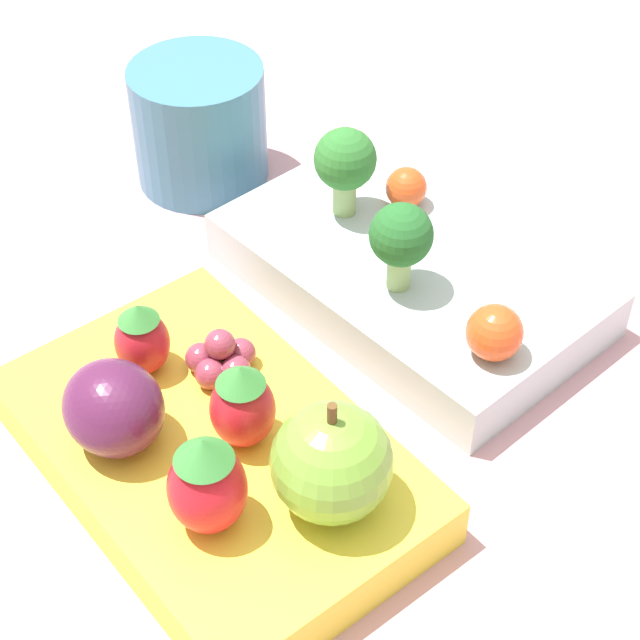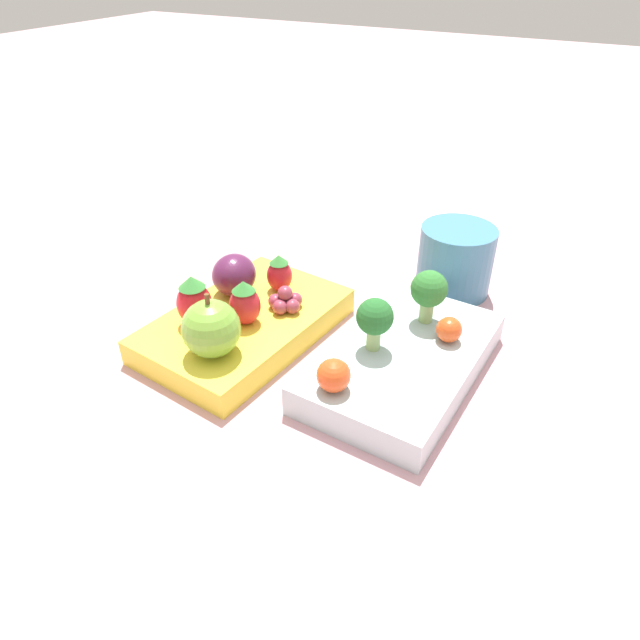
# 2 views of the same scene
# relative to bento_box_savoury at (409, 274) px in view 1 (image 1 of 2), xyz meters

# --- Properties ---
(ground_plane) EXTENTS (4.00, 4.00, 0.00)m
(ground_plane) POSITION_rel_bento_box_savoury_xyz_m (0.01, -0.08, -0.01)
(ground_plane) COLOR #C6939E
(bento_box_savoury) EXTENTS (0.20, 0.13, 0.03)m
(bento_box_savoury) POSITION_rel_bento_box_savoury_xyz_m (0.00, 0.00, 0.00)
(bento_box_savoury) COLOR silver
(bento_box_savoury) RESTS_ON ground_plane
(bento_box_fruit) EXTENTS (0.21, 0.14, 0.03)m
(bento_box_fruit) POSITION_rel_bento_box_savoury_xyz_m (0.02, -0.15, -0.00)
(bento_box_fruit) COLOR yellow
(bento_box_fruit) RESTS_ON ground_plane
(broccoli_floret_0) EXTENTS (0.03, 0.03, 0.05)m
(broccoli_floret_0) POSITION_rel_bento_box_savoury_xyz_m (-0.05, 0.00, 0.05)
(broccoli_floret_0) COLOR #93B770
(broccoli_floret_0) RESTS_ON bento_box_savoury
(broccoli_floret_1) EXTENTS (0.03, 0.03, 0.05)m
(broccoli_floret_1) POSITION_rel_bento_box_savoury_xyz_m (0.01, -0.02, 0.04)
(broccoli_floret_1) COLOR #93B770
(broccoli_floret_1) RESTS_ON bento_box_savoury
(cherry_tomato_0) EXTENTS (0.03, 0.03, 0.03)m
(cherry_tomato_0) POSITION_rel_bento_box_savoury_xyz_m (0.07, -0.03, 0.03)
(cherry_tomato_0) COLOR #DB4C1E
(cherry_tomato_0) RESTS_ON bento_box_savoury
(cherry_tomato_1) EXTENTS (0.02, 0.02, 0.02)m
(cherry_tomato_1) POSITION_rel_bento_box_savoury_xyz_m (-0.03, 0.03, 0.03)
(cherry_tomato_1) COLOR #DB4C1E
(cherry_tomato_1) RESTS_ON bento_box_savoury
(apple) EXTENTS (0.05, 0.05, 0.06)m
(apple) POSITION_rel_bento_box_savoury_xyz_m (0.08, -0.14, 0.04)
(apple) COLOR #70A838
(apple) RESTS_ON bento_box_fruit
(strawberry_0) EXTENTS (0.03, 0.03, 0.04)m
(strawberry_0) POSITION_rel_bento_box_savoury_xyz_m (-0.04, -0.15, 0.03)
(strawberry_0) COLOR red
(strawberry_0) RESTS_ON bento_box_fruit
(strawberry_1) EXTENTS (0.03, 0.03, 0.05)m
(strawberry_1) POSITION_rel_bento_box_savoury_xyz_m (0.05, -0.18, 0.03)
(strawberry_1) COLOR red
(strawberry_1) RESTS_ON bento_box_fruit
(strawberry_2) EXTENTS (0.03, 0.03, 0.04)m
(strawberry_2) POSITION_rel_bento_box_savoury_xyz_m (0.03, -0.14, 0.03)
(strawberry_2) COLOR red
(strawberry_2) RESTS_ON bento_box_fruit
(plum) EXTENTS (0.05, 0.04, 0.04)m
(plum) POSITION_rel_bento_box_savoury_xyz_m (-0.01, -0.18, 0.03)
(plum) COLOR #511E42
(plum) RESTS_ON bento_box_fruit
(grape_cluster) EXTENTS (0.03, 0.03, 0.02)m
(grape_cluster) POSITION_rel_bento_box_savoury_xyz_m (-0.01, -0.12, 0.02)
(grape_cluster) COLOR #93384C
(grape_cluster) RESTS_ON bento_box_fruit
(drinking_cup) EXTENTS (0.08, 0.08, 0.07)m
(drinking_cup) POSITION_rel_bento_box_savoury_xyz_m (-0.16, -0.00, 0.02)
(drinking_cup) COLOR teal
(drinking_cup) RESTS_ON ground_plane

